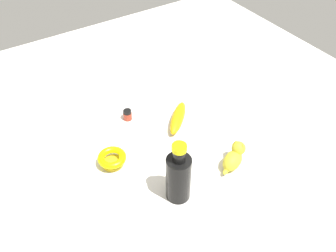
% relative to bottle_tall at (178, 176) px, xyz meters
% --- Properties ---
extents(ground, '(2.00, 2.00, 0.00)m').
position_rel_bottle_tall_xyz_m(ground, '(-0.21, 0.10, -0.09)').
color(ground, silver).
extents(bottle_tall, '(0.08, 0.08, 0.23)m').
position_rel_bottle_tall_xyz_m(bottle_tall, '(0.00, 0.00, 0.00)').
color(bottle_tall, black).
rests_on(bottle_tall, ground).
extents(bowl, '(0.10, 0.10, 0.05)m').
position_rel_bottle_tall_xyz_m(bowl, '(-0.23, -0.12, -0.07)').
color(bowl, gold).
rests_on(bowl, ground).
extents(nail_polish_jar, '(0.04, 0.04, 0.04)m').
position_rel_bottle_tall_xyz_m(nail_polish_jar, '(-0.42, 0.04, -0.07)').
color(nail_polish_jar, maroon).
rests_on(nail_polish_jar, ground).
extents(banana, '(0.17, 0.17, 0.05)m').
position_rel_bottle_tall_xyz_m(banana, '(-0.29, 0.19, -0.07)').
color(banana, '#C4920C').
rests_on(banana, ground).
extents(cat_figurine, '(0.09, 0.12, 0.09)m').
position_rel_bottle_tall_xyz_m(cat_figurine, '(-0.00, 0.23, -0.06)').
color(cat_figurine, gold).
rests_on(cat_figurine, ground).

